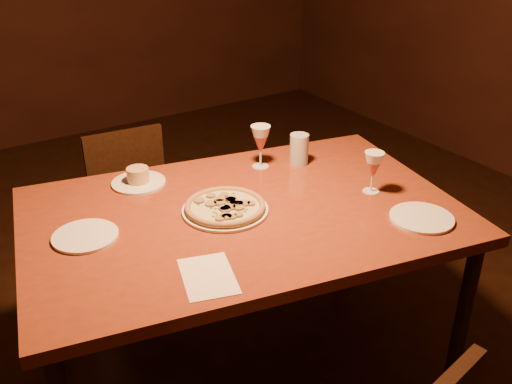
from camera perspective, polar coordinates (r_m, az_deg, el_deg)
dining_table at (r=2.12m, az=-1.31°, el=-3.57°), size 1.73×1.29×0.84m
chair_far at (r=2.95m, az=-11.88°, el=-1.31°), size 0.43×0.43×0.83m
pizza_plate at (r=2.07m, az=-3.11°, el=-1.53°), size 0.31×0.31×0.03m
ramekin_saucer at (r=2.31m, az=-11.69°, el=1.31°), size 0.21×0.21×0.07m
wine_glass_far at (r=2.39m, az=0.46°, el=4.55°), size 0.08×0.08×0.18m
wine_glass_right at (r=2.22m, az=11.60°, el=1.94°), size 0.08×0.08×0.17m
water_tumbler at (r=2.43m, az=4.33°, el=4.27°), size 0.08×0.08×0.13m
side_plate_left at (r=2.00m, az=-16.71°, el=-4.24°), size 0.22×0.22×0.01m
side_plate_near at (r=2.11m, az=16.24°, el=-2.51°), size 0.23×0.23×0.01m
menu_card at (r=1.74m, az=-4.82°, el=-8.38°), size 0.21×0.26×0.00m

